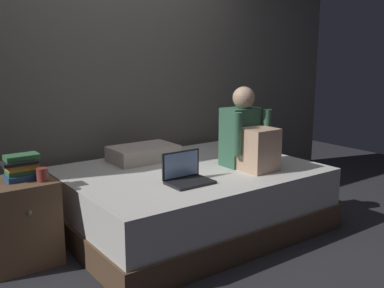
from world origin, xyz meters
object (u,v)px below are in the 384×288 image
nightstand (21,221)px  book_stack (21,167)px  mug (42,175)px  pillow (143,153)px  laptop (186,175)px  bed (190,198)px  person_sitting (248,137)px

nightstand → book_stack: size_ratio=2.43×
nightstand → mug: (0.13, -0.12, 0.34)m
pillow → nightstand: bearing=-166.8°
laptop → pillow: laptop is taller
pillow → mug: (-0.99, -0.38, 0.06)m
bed → nightstand: nightstand is taller
pillow → book_stack: 1.12m
bed → pillow: bearing=111.8°
nightstand → person_sitting: (1.69, -0.44, 0.47)m
bed → pillow: (-0.18, 0.45, 0.32)m
person_sitting → bed: bearing=147.8°
nightstand → bed: bearing=-8.2°
pillow → mug: size_ratio=6.22×
laptop → book_stack: (-1.01, 0.50, 0.11)m
bed → pillow: 0.58m
nightstand → laptop: laptop is taller
nightstand → pillow: (1.12, 0.26, 0.28)m
mug → pillow: bearing=21.1°
bed → book_stack: bearing=171.2°
nightstand → pillow: bearing=13.2°
nightstand → person_sitting: bearing=-14.5°
person_sitting → laptop: 0.68m
person_sitting → book_stack: (-1.66, 0.44, -0.09)m
person_sitting → pillow: person_sitting is taller
nightstand → mug: size_ratio=6.53×
laptop → mug: 0.99m
mug → nightstand: bearing=137.3°
bed → person_sitting: bearing=-32.2°
bed → mug: 1.23m
nightstand → pillow: pillow is taller
laptop → book_stack: bearing=153.5°
nightstand → person_sitting: size_ratio=0.90×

